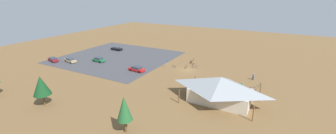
% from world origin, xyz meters
% --- Properties ---
extents(ground, '(160.00, 160.00, 0.00)m').
position_xyz_m(ground, '(0.00, 0.00, 0.00)').
color(ground, brown).
rests_on(ground, ground).
extents(parking_lot_asphalt, '(35.97, 34.43, 0.05)m').
position_xyz_m(parking_lot_asphalt, '(26.42, -0.71, 0.03)').
color(parking_lot_asphalt, '#424247').
rests_on(parking_lot_asphalt, ground).
extents(bike_pavilion, '(14.56, 8.98, 5.45)m').
position_xyz_m(bike_pavilion, '(-13.79, 14.96, 3.10)').
color(bike_pavilion, beige).
rests_on(bike_pavilion, ground).
extents(trash_bin, '(0.60, 0.60, 0.90)m').
position_xyz_m(trash_bin, '(1.33, -6.41, 0.45)').
color(trash_bin, brown).
rests_on(trash_bin, ground).
extents(lot_sign, '(0.56, 0.08, 2.20)m').
position_xyz_m(lot_sign, '(6.22, 0.78, 1.41)').
color(lot_sign, '#99999E').
rests_on(lot_sign, ground).
extents(pine_center, '(3.32, 3.32, 6.18)m').
position_xyz_m(pine_center, '(16.25, 32.77, 4.24)').
color(pine_center, brown).
rests_on(pine_center, ground).
extents(pine_midwest, '(2.46, 2.46, 6.30)m').
position_xyz_m(pine_midwest, '(-3.50, 32.16, 4.21)').
color(pine_midwest, brown).
rests_on(pine_midwest, ground).
extents(bicycle_teal_near_sign, '(0.59, 1.77, 0.90)m').
position_xyz_m(bicycle_teal_near_sign, '(-20.17, 2.70, 0.40)').
color(bicycle_teal_near_sign, black).
rests_on(bicycle_teal_near_sign, ground).
extents(bicycle_green_yard_center, '(0.66, 1.69, 0.82)m').
position_xyz_m(bicycle_green_yard_center, '(1.90, -9.44, 0.39)').
color(bicycle_green_yard_center, black).
rests_on(bicycle_green_yard_center, ground).
extents(bicycle_blue_mid_cluster, '(1.49, 1.06, 0.80)m').
position_xyz_m(bicycle_blue_mid_cluster, '(-18.80, 5.60, 0.37)').
color(bicycle_blue_mid_cluster, black).
rests_on(bicycle_blue_mid_cluster, ground).
extents(bicycle_red_lone_east, '(0.48, 1.74, 0.85)m').
position_xyz_m(bicycle_red_lone_east, '(0.80, -1.14, 0.39)').
color(bicycle_red_lone_east, black).
rests_on(bicycle_red_lone_east, ground).
extents(bicycle_purple_near_porch, '(1.62, 0.79, 0.83)m').
position_xyz_m(bicycle_purple_near_porch, '(-1.45, -2.64, 0.38)').
color(bicycle_purple_near_porch, black).
rests_on(bicycle_purple_near_porch, ground).
extents(bicycle_black_edge_north, '(0.48, 1.68, 0.81)m').
position_xyz_m(bicycle_black_edge_north, '(-0.07, -4.53, 0.35)').
color(bicycle_black_edge_north, black).
rests_on(bicycle_black_edge_north, ground).
extents(bicycle_white_yard_right, '(1.48, 0.80, 0.76)m').
position_xyz_m(bicycle_white_yard_right, '(4.22, -0.13, 0.34)').
color(bicycle_white_yard_right, black).
rests_on(bicycle_white_yard_right, ground).
extents(car_black_inner_stall, '(4.56, 1.78, 1.32)m').
position_xyz_m(car_black_inner_stall, '(33.02, -8.05, 0.72)').
color(car_black_inner_stall, black).
rests_on(car_black_inner_stall, parking_lot_asphalt).
extents(car_green_far_end, '(4.34, 2.17, 1.44)m').
position_xyz_m(car_green_far_end, '(28.15, 6.14, 0.76)').
color(car_green_far_end, '#1E6B3D').
rests_on(car_green_far_end, parking_lot_asphalt).
extents(car_maroon_mid_lot, '(4.58, 2.76, 1.34)m').
position_xyz_m(car_maroon_mid_lot, '(41.26, 12.97, 0.72)').
color(car_maroon_mid_lot, maroon).
rests_on(car_maroon_mid_lot, parking_lot_asphalt).
extents(car_red_by_curb, '(4.85, 2.21, 1.39)m').
position_xyz_m(car_red_by_curb, '(12.04, 7.82, 0.74)').
color(car_red_by_curb, red).
rests_on(car_red_by_curb, parking_lot_asphalt).
extents(car_tan_back_corner, '(4.85, 2.64, 1.30)m').
position_xyz_m(car_tan_back_corner, '(35.70, 10.87, 0.70)').
color(car_tan_back_corner, tan).
rests_on(car_tan_back_corner, parking_lot_asphalt).
extents(visitor_at_bikes, '(0.40, 0.38, 1.79)m').
position_xyz_m(visitor_at_bikes, '(-16.56, 6.39, 0.94)').
color(visitor_at_bikes, '#2D3347').
rests_on(visitor_at_bikes, ground).
extents(visitor_near_lot, '(0.40, 0.39, 1.74)m').
position_xyz_m(visitor_near_lot, '(-17.91, -1.11, 0.92)').
color(visitor_near_lot, '#2D3347').
rests_on(visitor_near_lot, ground).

